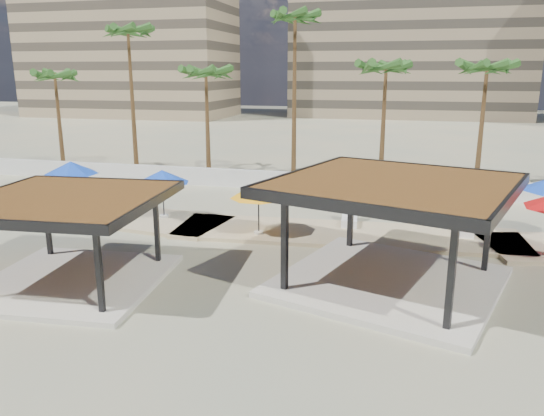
{
  "coord_description": "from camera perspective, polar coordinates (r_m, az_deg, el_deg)",
  "views": [
    {
      "loc": [
        4.57,
        -16.8,
        7.44
      ],
      "look_at": [
        -1.24,
        5.93,
        1.4
      ],
      "focal_mm": 35.0,
      "sensor_mm": 36.0,
      "label": 1
    }
  ],
  "objects": [
    {
      "name": "lounger_b",
      "position": [
        26.57,
        8.34,
        -1.11
      ],
      "size": [
        0.94,
        2.33,
        0.86
      ],
      "rotation": [
        0.0,
        0.0,
        1.66
      ],
      "color": "white",
      "rests_on": "promenade"
    },
    {
      "name": "pavilion_west",
      "position": [
        20.08,
        -21.05,
        -2.4
      ],
      "size": [
        6.96,
        6.96,
        3.28
      ],
      "rotation": [
        0.0,
        0.0,
        0.08
      ],
      "color": "beige",
      "rests_on": "ground"
    },
    {
      "name": "umbrella_f",
      "position": [
        27.39,
        -11.74,
        3.3
      ],
      "size": [
        2.96,
        2.96,
        2.46
      ],
      "rotation": [
        0.0,
        0.0,
        -0.07
      ],
      "color": "beige",
      "rests_on": "promenade"
    },
    {
      "name": "palm_c",
      "position": [
        37.44,
        -7.12,
        13.85
      ],
      "size": [
        3.0,
        3.0,
        8.23
      ],
      "color": "brown",
      "rests_on": "ground"
    },
    {
      "name": "palm_d",
      "position": [
        36.61,
        2.49,
        19.08
      ],
      "size": [
        3.0,
        3.0,
        11.74
      ],
      "color": "brown",
      "rests_on": "ground"
    },
    {
      "name": "umbrella_a",
      "position": [
        30.86,
        -20.8,
        4.05
      ],
      "size": [
        3.73,
        3.73,
        2.55
      ],
      "rotation": [
        0.0,
        0.0,
        -0.38
      ],
      "color": "beige",
      "rests_on": "promenade"
    },
    {
      "name": "palm_e",
      "position": [
        35.23,
        12.16,
        14.1
      ],
      "size": [
        3.0,
        3.0,
        8.54
      ],
      "color": "brown",
      "rests_on": "ground"
    },
    {
      "name": "palm_b",
      "position": [
        40.6,
        -15.2,
        17.23
      ],
      "size": [
        3.0,
        3.0,
        11.03
      ],
      "color": "brown",
      "rests_on": "ground"
    },
    {
      "name": "lounger_a",
      "position": [
        28.75,
        -20.61,
        -0.71
      ],
      "size": [
        0.76,
        2.28,
        0.86
      ],
      "rotation": [
        0.0,
        0.0,
        1.57
      ],
      "color": "white",
      "rests_on": "promenade"
    },
    {
      "name": "promenade",
      "position": [
        25.68,
        7.99,
        -2.4
      ],
      "size": [
        44.45,
        7.97,
        0.24
      ],
      "color": "#C6B284",
      "rests_on": "ground"
    },
    {
      "name": "ground",
      "position": [
        18.93,
        -0.82,
        -8.7
      ],
      "size": [
        200.0,
        200.0,
        0.0
      ],
      "primitive_type": "plane",
      "color": "tan",
      "rests_on": "ground"
    },
    {
      "name": "lounger_c",
      "position": [
        26.33,
        19.94,
        -1.99
      ],
      "size": [
        0.78,
        2.25,
        0.85
      ],
      "rotation": [
        0.0,
        0.0,
        1.55
      ],
      "color": "white",
      "rests_on": "promenade"
    },
    {
      "name": "pavilion_central",
      "position": [
        19.03,
        12.78,
        -1.6
      ],
      "size": [
        9.53,
        9.53,
        3.85
      ],
      "rotation": [
        0.0,
        0.0,
        -0.31
      ],
      "color": "beige",
      "rests_on": "ground"
    },
    {
      "name": "palm_a",
      "position": [
        43.43,
        -22.31,
        12.69
      ],
      "size": [
        3.0,
        3.0,
        7.99
      ],
      "color": "brown",
      "rests_on": "ground"
    },
    {
      "name": "boundary_wall",
      "position": [
        33.81,
        6.28,
        2.68
      ],
      "size": [
        56.0,
        0.3,
        1.2
      ],
      "primitive_type": "cube",
      "color": "silver",
      "rests_on": "ground"
    },
    {
      "name": "palm_f",
      "position": [
        35.67,
        22.1,
        13.37
      ],
      "size": [
        3.0,
        3.0,
        8.53
      ],
      "color": "brown",
      "rests_on": "ground"
    },
    {
      "name": "umbrella_b",
      "position": [
        24.07,
        -1.46,
        1.82
      ],
      "size": [
        3.39,
        3.39,
        2.33
      ],
      "rotation": [
        0.0,
        0.0,
        0.37
      ],
      "color": "beige",
      "rests_on": "promenade"
    },
    {
      "name": "building_mid",
      "position": [
        95.04,
        14.7,
        18.12
      ],
      "size": [
        38.0,
        16.0,
        30.4
      ],
      "color": "#847259",
      "rests_on": "ground"
    },
    {
      "name": "building_west",
      "position": [
        97.06,
        -15.2,
        18.6
      ],
      "size": [
        34.0,
        16.0,
        32.4
      ],
      "color": "#937F60",
      "rests_on": "ground"
    }
  ]
}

